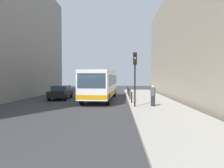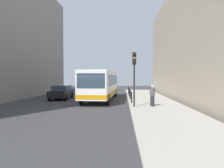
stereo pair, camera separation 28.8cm
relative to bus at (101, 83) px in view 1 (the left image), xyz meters
name	(u,v)px [view 1 (the left image)]	position (x,y,z in m)	size (l,w,h in m)	color
ground_plane	(91,106)	(-0.45, -4.48, -1.73)	(80.00, 80.00, 0.00)	#38383A
sidewalk	(156,105)	(4.95, -4.48, -1.65)	(4.40, 40.00, 0.15)	#ADA89E
building_right	(211,40)	(11.05, -0.48, 4.34)	(7.00, 32.00, 12.14)	#B2A38C
bus	(101,83)	(0.00, 0.00, 0.00)	(3.06, 11.13, 3.00)	white
car_beside_bus	(61,92)	(-4.41, 0.51, -0.94)	(1.97, 4.45, 1.48)	black
traffic_light	(135,69)	(3.10, -6.01, 1.28)	(0.28, 0.33, 4.10)	black
bollard_near	(132,97)	(3.00, -3.59, -1.10)	(0.11, 0.11, 0.95)	black
bollard_mid	(130,94)	(3.00, -0.56, -1.10)	(0.11, 0.11, 0.95)	black
bollard_far	(129,92)	(3.00, 2.46, -1.10)	(0.11, 0.11, 0.95)	black
bollard_farthest	(128,91)	(3.00, 5.49, -1.10)	(0.11, 0.11, 0.95)	black
pedestrian_near_signal	(153,96)	(4.51, -5.74, -0.77)	(0.38, 0.38, 1.62)	#26262D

